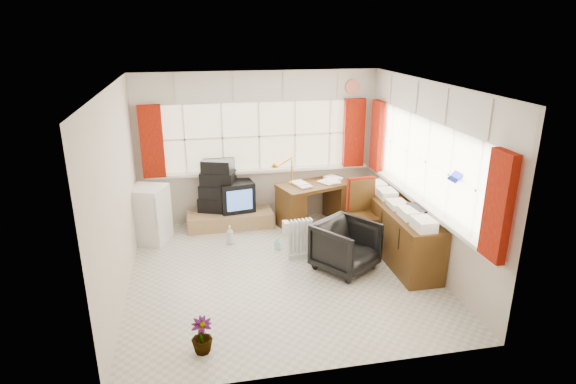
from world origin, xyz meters
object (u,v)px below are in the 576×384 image
Objects in this scene: task_chair at (363,211)px; mini_fridge at (149,214)px; desk at (315,201)px; radiator at (299,242)px; office_chair at (346,246)px; desk_lamp at (292,165)px; tv_bench at (230,219)px; credenza at (397,230)px; crt_tv at (236,195)px.

task_chair is 1.21× the size of mini_fridge.
desk is 1.29m from radiator.
office_chair is 3.05m from mini_fridge.
radiator is (-0.15, -1.25, -0.79)m from desk_lamp.
desk reaches higher than office_chair.
desk_lamp is 2.37m from mini_fridge.
desk_lamp reaches higher than desk.
mini_fridge reaches higher than desk.
task_chair is (0.86, -1.07, -0.46)m from desk_lamp.
task_chair is 2.24m from tv_bench.
mini_fridge reaches higher than office_chair.
credenza is (1.39, -0.21, 0.16)m from radiator.
tv_bench is (-1.89, 1.12, -0.44)m from task_chair.
radiator is at bearing -169.46° from task_chair.
task_chair reaches higher than credenza.
office_chair is 0.53× the size of tv_bench.
mini_fridge is (-3.53, 1.20, 0.04)m from credenza.
desk is 1.33m from crt_tv.
credenza is at bearing -49.56° from desk_lamp.
office_chair reaches higher than radiator.
task_chair reaches higher than radiator.
radiator is at bearing -55.88° from tv_bench.
task_chair is 1.41× the size of office_chair.
credenza is at bearing -18.76° from mini_fridge.
crt_tv is (0.12, 0.12, 0.37)m from tv_bench.
desk_lamp reaches higher than mini_fridge.
desk_lamp is 0.23× the size of credenza.
tv_bench is at bearing 149.26° from task_chair.
mini_fridge reaches higher than radiator.
crt_tv is at bearing 17.86° from mini_fridge.
crt_tv is (-2.16, 1.64, 0.10)m from credenza.
credenza reaches higher than tv_bench.
desk_lamp reaches higher than crt_tv.
credenza is at bearing -45.46° from task_chair.
desk is 1.10m from task_chair.
desk_lamp reaches higher than office_chair.
tv_bench is (-1.42, 1.78, -0.22)m from office_chair.
task_chair reaches higher than desk.
credenza is at bearing -8.63° from radiator.
office_chair is at bearing -125.05° from task_chair.
credenza is at bearing -57.94° from desk.
desk_lamp is 1.49m from radiator.
radiator is at bearing 171.37° from credenza.
task_chair is 2.16m from crt_tv.
mini_fridge is at bearing 165.68° from task_chair.
task_chair is at bearing 19.22° from office_chair.
tv_bench is at bearing 124.12° from radiator.
desk is 2.35× the size of radiator.
desk_lamp reaches higher than task_chair.
office_chair is (0.39, -1.73, -0.68)m from desk_lamp.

